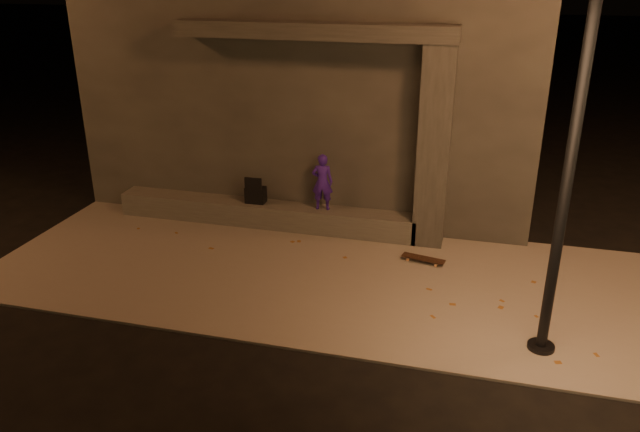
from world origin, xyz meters
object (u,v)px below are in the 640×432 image
(column, at_px, (434,148))
(backpack, at_px, (256,193))
(skateboarder, at_px, (322,182))
(street_lamp_0, at_px, (586,65))
(skateboard, at_px, (423,259))

(column, relative_size, backpack, 6.65)
(skateboarder, height_order, backpack, skateboarder)
(street_lamp_0, bearing_deg, skateboarder, 141.22)
(backpack, bearing_deg, street_lamp_0, -31.00)
(column, relative_size, skateboarder, 3.30)
(column, bearing_deg, skateboard, -89.18)
(skateboarder, distance_m, skateboard, 2.41)
(column, distance_m, skateboarder, 2.18)
(backpack, distance_m, skateboard, 3.55)
(skateboard, height_order, street_lamp_0, street_lamp_0)
(skateboard, relative_size, street_lamp_0, 0.12)
(backpack, relative_size, street_lamp_0, 0.08)
(backpack, height_order, skateboard, backpack)
(column, xyz_separation_m, skateboard, (0.01, -0.90, -1.73))
(skateboarder, bearing_deg, skateboard, 149.31)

